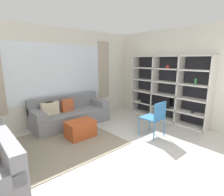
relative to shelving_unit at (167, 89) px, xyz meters
name	(u,v)px	position (x,y,z in m)	size (l,w,h in m)	color
ground_plane	(154,173)	(-2.48, -1.38, -0.95)	(16.00, 16.00, 0.00)	beige
wall_back	(59,76)	(-2.48, 2.00, 0.40)	(6.46, 0.11, 2.70)	silver
wall_right	(162,74)	(0.18, 0.30, 0.40)	(0.07, 4.55, 2.70)	silver
area_rug	(55,146)	(-3.32, 0.56, -0.95)	(2.65, 1.98, 0.01)	gray
shelving_unit	(167,89)	(0.00, 0.00, 0.00)	(0.37, 2.51, 1.93)	#232328
couch_main	(70,114)	(-2.44, 1.54, -0.66)	(2.11, 0.85, 0.79)	gray
ottoman	(81,129)	(-2.67, 0.59, -0.75)	(0.65, 0.44, 0.40)	#B74C23
folding_chair	(155,116)	(-1.31, -0.55, -0.43)	(0.44, 0.46, 0.86)	#3375B7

